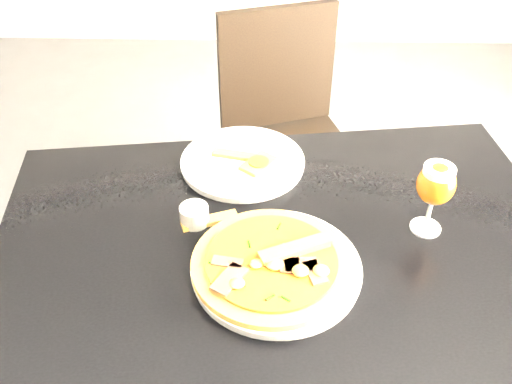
{
  "coord_description": "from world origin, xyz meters",
  "views": [
    {
      "loc": [
        0.31,
        -0.54,
        1.57
      ],
      "look_at": [
        0.29,
        0.38,
        0.83
      ],
      "focal_mm": 40.0,
      "sensor_mm": 36.0,
      "label": 1
    }
  ],
  "objects_px": {
    "dining_table": "(282,272)",
    "pizza": "(272,262)",
    "chair_far": "(287,137)",
    "beer_glass": "(436,185)"
  },
  "relations": [
    {
      "from": "dining_table",
      "to": "beer_glass",
      "type": "xyz_separation_m",
      "value": [
        0.3,
        0.05,
        0.21
      ]
    },
    {
      "from": "dining_table",
      "to": "pizza",
      "type": "height_order",
      "value": "pizza"
    },
    {
      "from": "dining_table",
      "to": "pizza",
      "type": "distance_m",
      "value": 0.15
    },
    {
      "from": "dining_table",
      "to": "beer_glass",
      "type": "height_order",
      "value": "beer_glass"
    },
    {
      "from": "pizza",
      "to": "beer_glass",
      "type": "height_order",
      "value": "beer_glass"
    },
    {
      "from": "pizza",
      "to": "chair_far",
      "type": "bearing_deg",
      "value": 86.57
    },
    {
      "from": "dining_table",
      "to": "chair_far",
      "type": "distance_m",
      "value": 0.79
    },
    {
      "from": "chair_far",
      "to": "beer_glass",
      "type": "bearing_deg",
      "value": -87.57
    },
    {
      "from": "dining_table",
      "to": "pizza",
      "type": "bearing_deg",
      "value": -113.39
    },
    {
      "from": "dining_table",
      "to": "beer_glass",
      "type": "distance_m",
      "value": 0.37
    }
  ]
}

